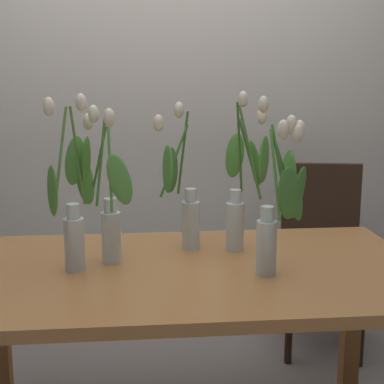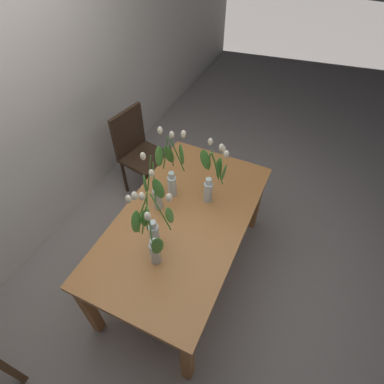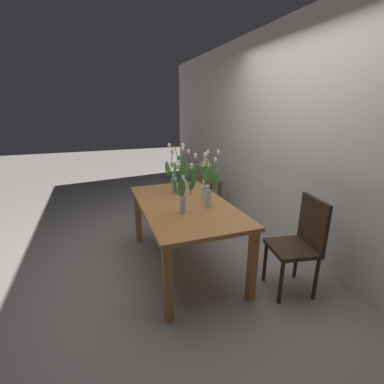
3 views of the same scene
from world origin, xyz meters
name	(u,v)px [view 3 (image 3 of 3)]	position (x,y,z in m)	size (l,w,h in m)	color
ground_plane	(185,265)	(0.00, 0.00, 0.00)	(18.00, 18.00, 0.00)	gray
room_wall_rear	(301,139)	(0.00, 1.42, 1.35)	(9.00, 0.10, 2.70)	silver
dining_table	(184,211)	(0.00, 0.00, 0.65)	(1.60, 0.90, 0.74)	#B7753D
tulip_vase_0	(203,185)	(0.00, 0.21, 0.92)	(0.17, 0.20, 0.55)	silver
tulip_vase_1	(183,193)	(0.28, -0.11, 0.96)	(0.17, 0.25, 0.53)	silver
tulip_vase_2	(175,177)	(-0.39, 0.01, 0.93)	(0.13, 0.23, 0.58)	silver
tulip_vase_3	(182,177)	(-0.28, 0.07, 0.95)	(0.23, 0.25, 0.55)	silver
tulip_vase_4	(210,187)	(0.22, 0.20, 0.96)	(0.16, 0.21, 0.58)	silver
dining_chair	(301,240)	(0.76, 0.88, 0.52)	(0.47, 0.47, 0.93)	#382619
side_table	(205,187)	(-1.46, 0.85, 0.43)	(0.44, 0.44, 0.55)	brown
table_lamp	(206,161)	(-1.48, 0.87, 0.86)	(0.22, 0.22, 0.40)	olive
pillar_candle	(204,180)	(-1.34, 0.79, 0.59)	(0.06, 0.06, 0.07)	beige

